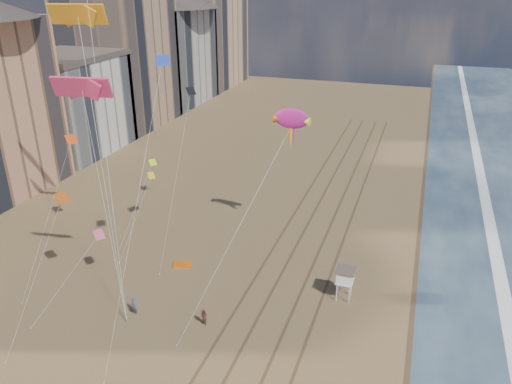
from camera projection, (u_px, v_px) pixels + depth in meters
wet_sand at (456, 242)px, 59.21m from camera, size 260.00×260.00×0.00m
foam at (495, 248)px, 57.97m from camera, size 260.00×260.00×0.00m
tracks at (301, 261)px, 55.42m from camera, size 7.68×120.00×0.01m
buildings at (103, 63)px, 95.03m from camera, size 34.72×131.35×29.00m
lifeguard_stand at (345, 276)px, 48.06m from camera, size 1.82×1.82×3.29m
grounded_kite at (182, 264)px, 54.54m from camera, size 2.41×2.03×0.23m
show_kite at (292, 119)px, 53.66m from camera, size 4.15×10.94×25.54m
kite_flyer_a at (135, 306)px, 46.37m from camera, size 0.75×0.52×1.96m
kite_flyer_b at (204, 318)px, 44.98m from camera, size 1.06×0.99×1.73m
small_kites at (122, 150)px, 50.45m from camera, size 17.42×18.55×18.31m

